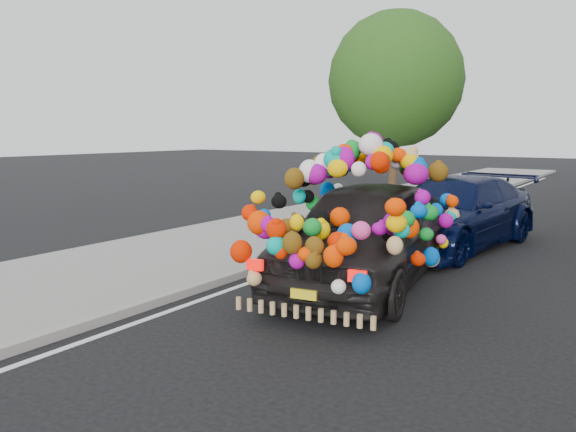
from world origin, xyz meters
The scene contains 6 objects.
ground centered at (0.00, 0.00, 0.00)m, with size 100.00×100.00×0.00m, color black.
sidewalk centered at (-4.30, 0.00, 0.06)m, with size 4.00×60.00×0.12m, color gray.
kerb centered at (-2.35, 0.00, 0.07)m, with size 0.15×60.00×0.13m, color gray.
tree_near_sidewalk centered at (-3.80, 9.50, 4.02)m, with size 4.20×4.20×6.13m.
plush_art_car centered at (-0.45, 0.94, 1.21)m, with size 3.15×5.45×2.33m.
navy_sedan centered at (-0.22, 4.57, 0.75)m, with size 2.09×5.14×1.49m, color black.
Camera 1 is at (3.54, -7.08, 2.45)m, focal length 35.00 mm.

